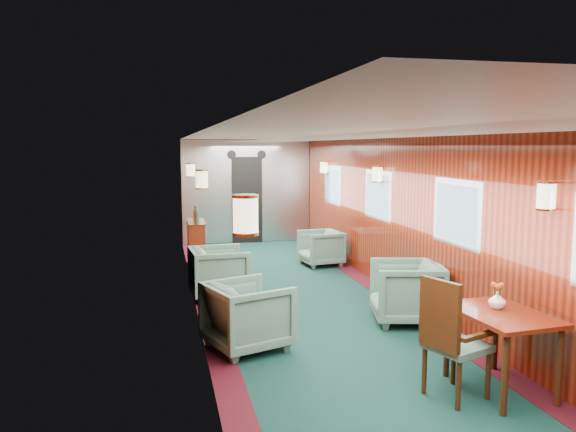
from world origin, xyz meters
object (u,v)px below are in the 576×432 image
(credenza, at_px, (196,244))
(armchair_right_near, at_px, (406,292))
(dining_table, at_px, (501,325))
(armchair_left_near, at_px, (248,315))
(armchair_left_far, at_px, (219,272))
(side_chair, at_px, (449,334))
(armchair_right_far, at_px, (321,248))

(credenza, bearing_deg, armchair_right_near, -57.94)
(dining_table, xyz_separation_m, armchair_left_near, (-2.09, 1.58, -0.24))
(armchair_left_far, bearing_deg, armchair_right_near, -132.11)
(dining_table, distance_m, armchair_left_far, 4.38)
(credenza, distance_m, armchair_left_far, 2.18)
(side_chair, bearing_deg, dining_table, -13.36)
(side_chair, xyz_separation_m, credenza, (-1.85, 6.02, -0.15))
(armchair_left_near, bearing_deg, armchair_right_far, -45.99)
(armchair_left_far, bearing_deg, armchair_left_near, 177.96)
(credenza, bearing_deg, armchair_left_far, -84.30)
(dining_table, distance_m, side_chair, 0.56)
(armchair_left_far, bearing_deg, credenza, 1.31)
(armchair_left_far, distance_m, armchair_right_far, 2.81)
(armchair_right_far, bearing_deg, side_chair, -11.95)
(dining_table, bearing_deg, armchair_right_far, 86.38)
(dining_table, bearing_deg, side_chair, -177.54)
(armchair_left_near, xyz_separation_m, armchair_left_far, (-0.09, 2.21, 0.00))
(credenza, xyz_separation_m, armchair_left_far, (0.22, -2.17, -0.07))
(dining_table, relative_size, armchair_right_near, 1.21)
(side_chair, height_order, armchair_right_far, side_chair)
(armchair_left_near, bearing_deg, armchair_right_near, -96.46)
(armchair_left_near, xyz_separation_m, armchair_right_far, (2.01, 4.08, -0.05))
(armchair_left_near, bearing_deg, dining_table, -146.78)
(armchair_right_far, bearing_deg, armchair_left_far, -55.67)
(side_chair, bearing_deg, armchair_left_near, 112.86)
(armchair_right_far, bearing_deg, dining_table, -6.43)
(credenza, bearing_deg, side_chair, -72.92)
(credenza, xyz_separation_m, armchair_right_near, (2.43, -3.87, -0.06))
(dining_table, height_order, armchair_right_near, armchair_right_near)
(armchair_right_near, relative_size, armchair_right_far, 1.18)
(dining_table, distance_m, credenza, 6.42)
(armchair_right_near, bearing_deg, credenza, -134.34)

